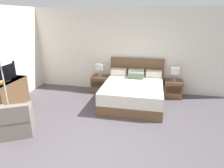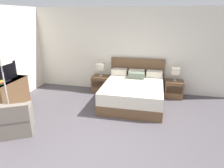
# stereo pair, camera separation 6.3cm
# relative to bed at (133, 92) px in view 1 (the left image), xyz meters

# --- Properties ---
(ground_plane) EXTENTS (10.80, 10.80, 0.00)m
(ground_plane) POSITION_rel_bed_xyz_m (-0.43, -2.60, -0.33)
(ground_plane) COLOR #4C474C
(wall_back) EXTENTS (7.39, 0.06, 2.73)m
(wall_back) POSITION_rel_bed_xyz_m (-0.43, 1.03, 1.03)
(wall_back) COLOR silver
(wall_back) RESTS_ON ground
(bed) EXTENTS (1.75, 2.04, 1.15)m
(bed) POSITION_rel_bed_xyz_m (0.00, 0.00, 0.00)
(bed) COLOR brown
(bed) RESTS_ON ground
(nightstand_left) EXTENTS (0.56, 0.48, 0.54)m
(nightstand_left) POSITION_rel_bed_xyz_m (-1.19, 0.70, -0.07)
(nightstand_left) COLOR brown
(nightstand_left) RESTS_ON ground
(nightstand_right) EXTENTS (0.56, 0.48, 0.54)m
(nightstand_right) POSITION_rel_bed_xyz_m (1.19, 0.70, -0.07)
(nightstand_right) COLOR brown
(nightstand_right) RESTS_ON ground
(table_lamp_left) EXTENTS (0.24, 0.24, 0.43)m
(table_lamp_left) POSITION_rel_bed_xyz_m (-1.19, 0.71, 0.52)
(table_lamp_left) COLOR #B7B7BC
(table_lamp_left) RESTS_ON nightstand_left
(table_lamp_right) EXTENTS (0.24, 0.24, 0.43)m
(table_lamp_right) POSITION_rel_bed_xyz_m (1.19, 0.71, 0.52)
(table_lamp_right) COLOR #B7B7BC
(table_lamp_right) RESTS_ON nightstand_right
(dresser) EXTENTS (0.46, 1.13, 0.81)m
(dresser) POSITION_rel_bed_xyz_m (-3.27, -1.12, 0.08)
(dresser) COLOR brown
(dresser) RESTS_ON ground
(tv) EXTENTS (0.18, 0.95, 0.48)m
(tv) POSITION_rel_bed_xyz_m (-3.27, -1.22, 0.70)
(tv) COLOR black
(tv) RESTS_ON dresser
(armchair_by_window) EXTENTS (0.93, 0.93, 0.76)m
(armchair_by_window) POSITION_rel_bed_xyz_m (-2.32, -2.19, -0.05)
(armchair_by_window) COLOR #70665B
(armchair_by_window) RESTS_ON ground
(floor_lamp) EXTENTS (0.34, 0.34, 1.72)m
(floor_lamp) POSITION_rel_bed_xyz_m (-2.85, -1.71, 1.12)
(floor_lamp) COLOR #B7B7BC
(floor_lamp) RESTS_ON ground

